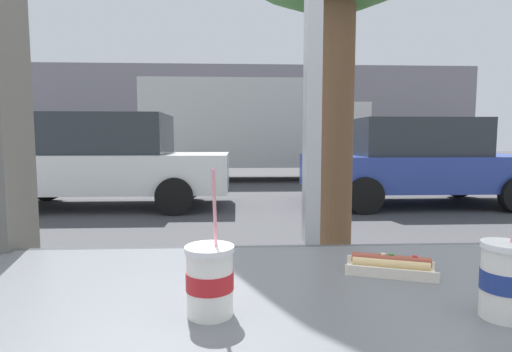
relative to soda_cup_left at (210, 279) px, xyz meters
The scene contains 10 objects.
ground_plane 8.55m from the soda_cup_left, 87.90° to the left, with size 60.00×60.00×0.00m, color #424244.
sidewalk_strip 2.31m from the soda_cup_left, 81.50° to the left, with size 16.00×2.80×0.13m, color gray.
building_facade_far 23.38m from the soda_cup_left, 89.23° to the left, with size 28.00×1.20×5.54m, color gray.
soda_cup_left is the anchor object (origin of this frame).
soda_cup_right 0.59m from the soda_cup_left, ahead, with size 0.09×0.09×0.31m.
hotdog_tray_near 0.52m from the soda_cup_left, 26.07° to the left, with size 0.25×0.17×0.05m.
parked_car_white 7.29m from the soda_cup_left, 109.72° to the left, with size 4.69×1.93×1.75m.
parked_car_blue 7.73m from the soda_cup_left, 62.56° to the left, with size 4.38×2.07×1.67m.
box_truck 11.82m from the soda_cup_left, 87.76° to the left, with size 6.67×2.44×3.02m.
pedestrian 2.46m from the soda_cup_left, 71.18° to the left, with size 0.32×0.32×1.63m.
Camera 1 is at (-0.26, -1.28, 1.30)m, focal length 28.16 mm.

